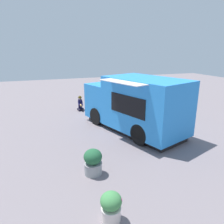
% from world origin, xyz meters
% --- Properties ---
extents(ground_plane, '(40.00, 40.00, 0.00)m').
position_xyz_m(ground_plane, '(0.00, 0.00, 0.00)').
color(ground_plane, slate).
extents(food_truck, '(3.65, 5.67, 2.56)m').
position_xyz_m(food_truck, '(-0.44, 0.15, 1.22)').
color(food_truck, '#2B87E0').
rests_on(food_truck, ground_plane).
extents(person_customer, '(0.49, 0.78, 0.92)m').
position_xyz_m(person_customer, '(-2.12, 4.51, 0.36)').
color(person_customer, black).
rests_on(person_customer, ground_plane).
extents(planter_flowering_near, '(0.49, 0.49, 0.73)m').
position_xyz_m(planter_flowering_near, '(-3.39, -4.77, 0.38)').
color(planter_flowering_near, beige).
rests_on(planter_flowering_near, ground_plane).
extents(planter_flowering_far, '(0.57, 0.57, 0.83)m').
position_xyz_m(planter_flowering_far, '(-3.28, -2.81, 0.42)').
color(planter_flowering_far, gray).
rests_on(planter_flowering_far, ground_plane).
extents(trash_bin, '(0.53, 0.53, 1.02)m').
position_xyz_m(trash_bin, '(2.72, 3.65, 0.52)').
color(trash_bin, black).
rests_on(trash_bin, ground_plane).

